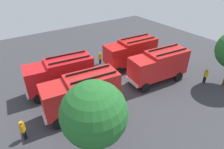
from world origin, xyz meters
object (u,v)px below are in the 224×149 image
firefighter_3 (100,58)px  traffic_cone_0 (119,110)px  fire_truck_1 (60,73)px  firefighter_1 (206,75)px  fire_truck_0 (131,52)px  fire_truck_3 (82,92)px  tree_1 (94,114)px  firefighter_0 (23,129)px  fire_truck_2 (159,65)px  firefighter_2 (57,73)px

firefighter_3 → traffic_cone_0: size_ratio=2.89×
fire_truck_1 → firefighter_1: bearing=157.5°
fire_truck_0 → fire_truck_3: (9.39, 4.47, 0.00)m
fire_truck_3 → firefighter_3: (-6.39, -7.41, -1.24)m
fire_truck_0 → tree_1: 14.98m
firefighter_0 → fire_truck_2: bearing=33.4°
firefighter_3 → fire_truck_0: bearing=23.2°
firefighter_2 → firefighter_3: bearing=95.1°
firefighter_1 → tree_1: tree_1 is taller
firefighter_0 → traffic_cone_0: (-8.12, 1.78, -0.75)m
firefighter_2 → firefighter_3: firefighter_2 is taller
fire_truck_3 → firefighter_3: size_ratio=4.53×
fire_truck_2 → tree_1: bearing=30.6°
firefighter_0 → fire_truck_0: bearing=50.7°
fire_truck_2 → firefighter_0: 15.26m
firefighter_2 → tree_1: (1.62, 12.17, 3.47)m
fire_truck_3 → tree_1: (1.65, 5.40, 2.27)m
fire_truck_1 → fire_truck_2: bearing=162.4°
fire_truck_2 → firefighter_0: (15.21, 0.26, -1.12)m
firefighter_0 → tree_1: bearing=-20.0°
fire_truck_0 → tree_1: (11.04, 9.87, 2.27)m
fire_truck_0 → firefighter_3: 4.38m
firefighter_2 → firefighter_1: bearing=52.9°
firefighter_1 → firefighter_2: (14.08, -10.43, -0.05)m
fire_truck_3 → fire_truck_0: bearing=-148.4°
firefighter_3 → fire_truck_3: bearing=-63.0°
fire_truck_1 → traffic_cone_0: 7.47m
firefighter_1 → firefighter_2: size_ratio=1.04×
firefighter_3 → firefighter_2: bearing=-106.5°
fire_truck_2 → firefighter_3: size_ratio=4.52×
firefighter_0 → firefighter_2: firefighter_0 is taller
fire_truck_1 → fire_truck_3: bearing=101.5°
fire_truck_3 → firefighter_2: fire_truck_3 is taller
firefighter_2 → firefighter_3: 6.46m
firefighter_0 → firefighter_1: (-19.52, 3.21, -0.03)m
fire_truck_1 → fire_truck_3: same height
fire_truck_0 → firefighter_0: fire_truck_0 is taller
fire_truck_2 → tree_1: size_ratio=1.13×
fire_truck_2 → firefighter_3: (3.34, -7.59, -1.24)m
fire_truck_3 → firefighter_1: size_ratio=4.17×
fire_truck_1 → firefighter_0: (5.10, 4.80, -1.12)m
firefighter_0 → tree_1: (-3.82, 4.96, 3.39)m
fire_truck_2 → firefighter_1: 5.66m
tree_1 → fire_truck_1: bearing=-97.4°
firefighter_1 → firefighter_3: (7.65, -11.07, -0.09)m
fire_truck_3 → traffic_cone_0: (-2.64, 2.23, -1.87)m
firefighter_0 → fire_truck_3: bearing=37.1°
firefighter_1 → fire_truck_1: bearing=165.2°
fire_truck_2 → fire_truck_0: bearing=-79.7°
fire_truck_2 → firefighter_2: bearing=-29.4°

